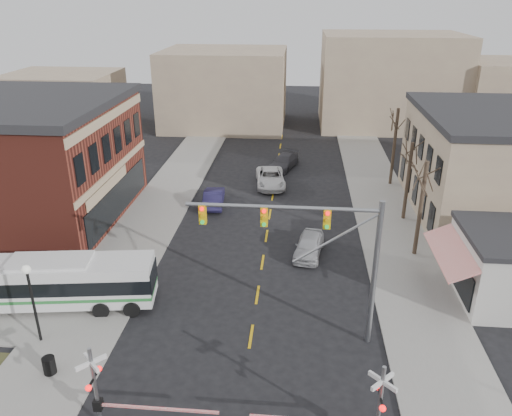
{
  "coord_description": "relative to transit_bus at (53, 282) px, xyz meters",
  "views": [
    {
      "loc": [
        2.18,
        -19.58,
        16.9
      ],
      "look_at": [
        -0.55,
        11.19,
        3.5
      ],
      "focal_mm": 35.0,
      "sensor_mm": 36.0,
      "label": 1
    }
  ],
  "objects": [
    {
      "name": "sidewalk_east",
      "position": [
        21.05,
        16.22,
        -1.61
      ],
      "size": [
        5.0,
        60.0,
        0.12
      ],
      "primitive_type": "cube",
      "color": "gray",
      "rests_on": "ground"
    },
    {
      "name": "tree_east_c",
      "position": [
        22.55,
        22.22,
        2.05
      ],
      "size": [
        0.28,
        0.28,
        7.2
      ],
      "color": "#382B21",
      "rests_on": "sidewalk_east"
    },
    {
      "name": "trash_bin",
      "position": [
        2.25,
        -5.51,
        -1.11
      ],
      "size": [
        0.6,
        0.6,
        0.88
      ],
      "primitive_type": "cylinder",
      "color": "black",
      "rests_on": "sidewalk_west"
    },
    {
      "name": "ground",
      "position": [
        11.55,
        -3.78,
        -1.67
      ],
      "size": [
        160.0,
        160.0,
        0.0
      ],
      "primitive_type": "plane",
      "color": "black",
      "rests_on": "ground"
    },
    {
      "name": "car_b",
      "position": [
        6.63,
        15.73,
        -0.92
      ],
      "size": [
        1.98,
        4.68,
        1.5
      ],
      "primitive_type": "imported",
      "rotation": [
        0.0,
        0.0,
        3.23
      ],
      "color": "#1A1739",
      "rests_on": "ground"
    },
    {
      "name": "tree_east_b",
      "position": [
        22.35,
        14.22,
        1.6
      ],
      "size": [
        0.28,
        0.28,
        6.3
      ],
      "color": "#382B21",
      "rests_on": "sidewalk_east"
    },
    {
      "name": "car_a",
      "position": [
        14.7,
        7.57,
        -0.93
      ],
      "size": [
        2.43,
        4.58,
        1.48
      ],
      "primitive_type": "imported",
      "rotation": [
        0.0,
        0.0,
        -0.16
      ],
      "color": "#A6A6AA",
      "rests_on": "ground"
    },
    {
      "name": "car_d",
      "position": [
        12.26,
        26.13,
        -0.96
      ],
      "size": [
        3.46,
        5.3,
        1.43
      ],
      "primitive_type": "imported",
      "rotation": [
        0.0,
        0.0,
        -0.32
      ],
      "color": "#3E3D42",
      "rests_on": "ground"
    },
    {
      "name": "street_lamp",
      "position": [
        0.6,
        -3.19,
        1.63
      ],
      "size": [
        0.44,
        0.44,
        4.48
      ],
      "color": "black",
      "rests_on": "sidewalk_west"
    },
    {
      "name": "rr_crossing_east",
      "position": [
        16.81,
        -8.24,
        0.29
      ],
      "size": [
        5.6,
        1.36,
        4.0
      ],
      "color": "gray",
      "rests_on": "ground"
    },
    {
      "name": "pedestrian_far",
      "position": [
        0.43,
        2.98,
        -0.72
      ],
      "size": [
        0.87,
        0.98,
        1.67
      ],
      "primitive_type": "imported",
      "rotation": [
        0.0,
        0.0,
        1.22
      ],
      "color": "#313F56",
      "rests_on": "sidewalk_west"
    },
    {
      "name": "rr_crossing_west",
      "position": [
        6.2,
        -8.2,
        0.29
      ],
      "size": [
        5.6,
        1.36,
        4.0
      ],
      "color": "gray",
      "rests_on": "ground"
    },
    {
      "name": "car_c",
      "position": [
        11.18,
        20.93,
        -0.9
      ],
      "size": [
        3.21,
        5.84,
        1.55
      ],
      "primitive_type": "imported",
      "rotation": [
        0.0,
        0.0,
        0.12
      ],
      "color": "silver",
      "rests_on": "ground"
    },
    {
      "name": "sidewalk_west",
      "position": [
        2.05,
        16.22,
        -1.61
      ],
      "size": [
        5.0,
        60.0,
        0.12
      ],
      "primitive_type": "cube",
      "color": "gray",
      "rests_on": "ground"
    },
    {
      "name": "pedestrian_near",
      "position": [
        3.13,
        1.15,
        -0.79
      ],
      "size": [
        0.5,
        0.64,
        1.53
      ],
      "primitive_type": "imported",
      "rotation": [
        0.0,
        0.0,
        1.3
      ],
      "color": "#554B44",
      "rests_on": "sidewalk_west"
    },
    {
      "name": "traffic_signal_mast",
      "position": [
        15.07,
        -1.6,
        4.04
      ],
      "size": [
        9.44,
        0.3,
        8.0
      ],
      "color": "gray",
      "rests_on": "ground"
    },
    {
      "name": "transit_bus",
      "position": [
        0.0,
        0.0,
        0.0
      ],
      "size": [
        11.67,
        4.05,
        2.94
      ],
      "color": "silver",
      "rests_on": "ground"
    },
    {
      "name": "tree_east_a",
      "position": [
        22.05,
        8.22,
        1.82
      ],
      "size": [
        0.28,
        0.28,
        6.75
      ],
      "color": "#382B21",
      "rests_on": "sidewalk_east"
    }
  ]
}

